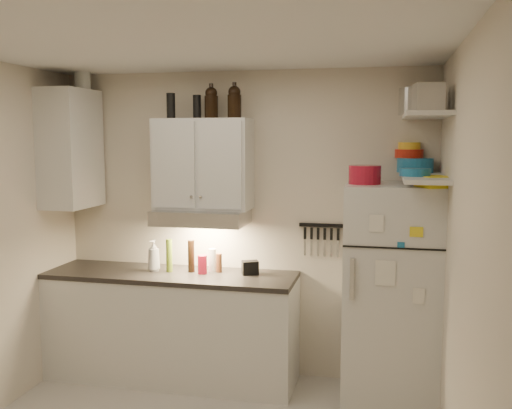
# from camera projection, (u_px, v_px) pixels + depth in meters

# --- Properties ---
(ceiling) EXTENTS (3.20, 3.00, 0.02)m
(ceiling) POSITION_uv_depth(u_px,v_px,m) (179.00, 39.00, 3.29)
(ceiling) COLOR silver
(ceiling) RESTS_ON ground
(back_wall) EXTENTS (3.20, 0.02, 2.60)m
(back_wall) POSITION_uv_depth(u_px,v_px,m) (243.00, 224.00, 4.90)
(back_wall) COLOR beige
(back_wall) RESTS_ON ground
(right_wall) EXTENTS (0.02, 3.00, 2.60)m
(right_wall) POSITION_uv_depth(u_px,v_px,m) (464.00, 276.00, 3.09)
(right_wall) COLOR beige
(right_wall) RESTS_ON ground
(base_cabinet) EXTENTS (2.10, 0.60, 0.88)m
(base_cabinet) POSITION_uv_depth(u_px,v_px,m) (172.00, 328.00, 4.83)
(base_cabinet) COLOR silver
(base_cabinet) RESTS_ON floor
(countertop) EXTENTS (2.10, 0.62, 0.04)m
(countertop) POSITION_uv_depth(u_px,v_px,m) (171.00, 275.00, 4.77)
(countertop) COLOR black
(countertop) RESTS_ON base_cabinet
(upper_cabinet) EXTENTS (0.80, 0.33, 0.75)m
(upper_cabinet) POSITION_uv_depth(u_px,v_px,m) (203.00, 164.00, 4.74)
(upper_cabinet) COLOR silver
(upper_cabinet) RESTS_ON back_wall
(side_cabinet) EXTENTS (0.33, 0.55, 1.00)m
(side_cabinet) POSITION_uv_depth(u_px,v_px,m) (71.00, 149.00, 4.84)
(side_cabinet) COLOR silver
(side_cabinet) RESTS_ON left_wall
(range_hood) EXTENTS (0.76, 0.46, 0.12)m
(range_hood) POSITION_uv_depth(u_px,v_px,m) (201.00, 217.00, 4.73)
(range_hood) COLOR silver
(range_hood) RESTS_ON back_wall
(fridge) EXTENTS (0.70, 0.68, 1.70)m
(fridge) POSITION_uv_depth(u_px,v_px,m) (391.00, 295.00, 4.34)
(fridge) COLOR silver
(fridge) RESTS_ON floor
(shelf_hi) EXTENTS (0.30, 0.95, 0.03)m
(shelf_hi) POSITION_uv_depth(u_px,v_px,m) (426.00, 115.00, 4.01)
(shelf_hi) COLOR silver
(shelf_hi) RESTS_ON right_wall
(shelf_lo) EXTENTS (0.30, 0.95, 0.03)m
(shelf_lo) POSITION_uv_depth(u_px,v_px,m) (424.00, 178.00, 4.06)
(shelf_lo) COLOR silver
(shelf_lo) RESTS_ON right_wall
(knife_strip) EXTENTS (0.42, 0.02, 0.03)m
(knife_strip) POSITION_uv_depth(u_px,v_px,m) (324.00, 225.00, 4.72)
(knife_strip) COLOR black
(knife_strip) RESTS_ON back_wall
(dutch_oven) EXTENTS (0.30, 0.30, 0.14)m
(dutch_oven) POSITION_uv_depth(u_px,v_px,m) (365.00, 175.00, 4.24)
(dutch_oven) COLOR maroon
(dutch_oven) RESTS_ON fridge
(book_stack) EXTENTS (0.26, 0.29, 0.08)m
(book_stack) POSITION_uv_depth(u_px,v_px,m) (434.00, 182.00, 3.95)
(book_stack) COLOR yellow
(book_stack) RESTS_ON fridge
(spice_jar) EXTENTS (0.06, 0.06, 0.09)m
(spice_jar) POSITION_uv_depth(u_px,v_px,m) (408.00, 178.00, 4.19)
(spice_jar) COLOR silver
(spice_jar) RESTS_ON fridge
(stock_pot) EXTENTS (0.34, 0.34, 0.20)m
(stock_pot) POSITION_uv_depth(u_px,v_px,m) (418.00, 102.00, 4.34)
(stock_pot) COLOR silver
(stock_pot) RESTS_ON shelf_hi
(tin_a) EXTENTS (0.23, 0.22, 0.19)m
(tin_a) POSITION_uv_depth(u_px,v_px,m) (426.00, 99.00, 3.94)
(tin_a) COLOR #AAAAAD
(tin_a) RESTS_ON shelf_hi
(tin_b) EXTENTS (0.20, 0.20, 0.18)m
(tin_b) POSITION_uv_depth(u_px,v_px,m) (428.00, 97.00, 3.69)
(tin_b) COLOR #AAAAAD
(tin_b) RESTS_ON shelf_hi
(bowl_teal) EXTENTS (0.28, 0.28, 0.11)m
(bowl_teal) POSITION_uv_depth(u_px,v_px,m) (415.00, 165.00, 4.42)
(bowl_teal) COLOR #1C699C
(bowl_teal) RESTS_ON shelf_lo
(bowl_orange) EXTENTS (0.22, 0.22, 0.07)m
(bowl_orange) POSITION_uv_depth(u_px,v_px,m) (409.00, 154.00, 4.51)
(bowl_orange) COLOR red
(bowl_orange) RESTS_ON bowl_teal
(bowl_yellow) EXTENTS (0.17, 0.17, 0.06)m
(bowl_yellow) POSITION_uv_depth(u_px,v_px,m) (409.00, 146.00, 4.50)
(bowl_yellow) COLOR yellow
(bowl_yellow) RESTS_ON bowl_orange
(plates) EXTENTS (0.28, 0.28, 0.05)m
(plates) POSITION_uv_depth(u_px,v_px,m) (415.00, 172.00, 4.01)
(plates) COLOR #1C699C
(plates) RESTS_ON shelf_lo
(growler_a) EXTENTS (0.14, 0.14, 0.26)m
(growler_a) POSITION_uv_depth(u_px,v_px,m) (211.00, 102.00, 4.66)
(growler_a) COLOR black
(growler_a) RESTS_ON upper_cabinet
(growler_b) EXTENTS (0.14, 0.14, 0.26)m
(growler_b) POSITION_uv_depth(u_px,v_px,m) (234.00, 101.00, 4.56)
(growler_b) COLOR black
(growler_b) RESTS_ON upper_cabinet
(thermos_a) EXTENTS (0.07, 0.07, 0.19)m
(thermos_a) POSITION_uv_depth(u_px,v_px,m) (197.00, 107.00, 4.70)
(thermos_a) COLOR black
(thermos_a) RESTS_ON upper_cabinet
(thermos_b) EXTENTS (0.08, 0.08, 0.21)m
(thermos_b) POSITION_uv_depth(u_px,v_px,m) (171.00, 106.00, 4.67)
(thermos_b) COLOR black
(thermos_b) RESTS_ON upper_cabinet
(side_jar) EXTENTS (0.15, 0.15, 0.18)m
(side_jar) POSITION_uv_depth(u_px,v_px,m) (82.00, 79.00, 4.87)
(side_jar) COLOR silver
(side_jar) RESTS_ON side_cabinet
(soap_bottle) EXTENTS (0.15, 0.15, 0.30)m
(soap_bottle) POSITION_uv_depth(u_px,v_px,m) (154.00, 254.00, 4.82)
(soap_bottle) COLOR silver
(soap_bottle) RESTS_ON countertop
(pepper_mill) EXTENTS (0.05, 0.05, 0.16)m
(pepper_mill) POSITION_uv_depth(u_px,v_px,m) (219.00, 263.00, 4.78)
(pepper_mill) COLOR brown
(pepper_mill) RESTS_ON countertop
(oil_bottle) EXTENTS (0.07, 0.07, 0.28)m
(oil_bottle) POSITION_uv_depth(u_px,v_px,m) (169.00, 255.00, 4.79)
(oil_bottle) COLOR #526A1A
(oil_bottle) RESTS_ON countertop
(vinegar_bottle) EXTENTS (0.07, 0.07, 0.27)m
(vinegar_bottle) POSITION_uv_depth(u_px,v_px,m) (191.00, 256.00, 4.78)
(vinegar_bottle) COLOR black
(vinegar_bottle) RESTS_ON countertop
(clear_bottle) EXTENTS (0.07, 0.07, 0.19)m
(clear_bottle) POSITION_uv_depth(u_px,v_px,m) (212.00, 260.00, 4.81)
(clear_bottle) COLOR silver
(clear_bottle) RESTS_ON countertop
(red_jar) EXTENTS (0.09, 0.09, 0.16)m
(red_jar) POSITION_uv_depth(u_px,v_px,m) (202.00, 265.00, 4.72)
(red_jar) COLOR maroon
(red_jar) RESTS_ON countertop
(caddy) EXTENTS (0.16, 0.14, 0.11)m
(caddy) POSITION_uv_depth(u_px,v_px,m) (250.00, 268.00, 4.70)
(caddy) COLOR black
(caddy) RESTS_ON countertop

